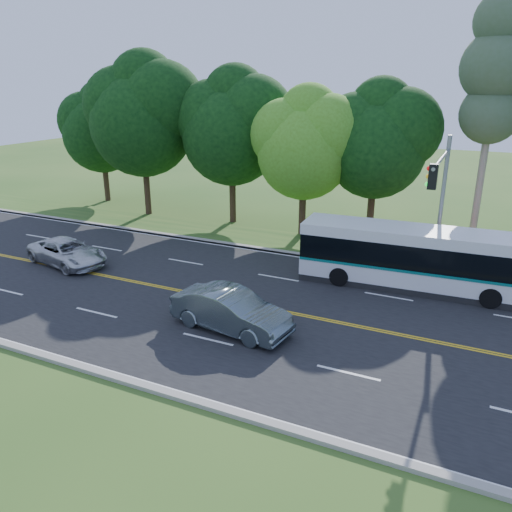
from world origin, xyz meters
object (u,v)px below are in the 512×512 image
at_px(sedan, 231,311).
at_px(suv, 67,252).
at_px(traffic_signal, 440,192).
at_px(transit_bus, 420,260).

relative_size(sedan, suv, 1.02).
height_order(traffic_signal, suv, traffic_signal).
relative_size(transit_bus, suv, 2.31).
bearing_deg(transit_bus, sedan, -132.07).
bearing_deg(suv, traffic_signal, -62.96).
distance_m(traffic_signal, suv, 19.10).
distance_m(transit_bus, sedan, 9.67).
xyz_separation_m(traffic_signal, suv, (-18.03, -4.89, -3.98)).
distance_m(sedan, suv, 11.83).
height_order(traffic_signal, transit_bus, traffic_signal).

